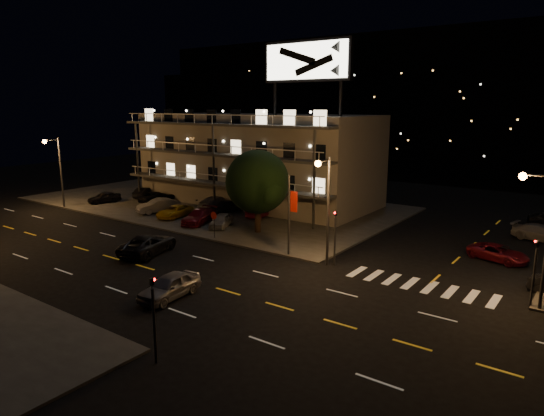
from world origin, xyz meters
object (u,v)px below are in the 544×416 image
Objects in this scene: tree at (257,184)px; road_car_east at (170,286)px; road_car_west at (148,244)px; lot_car_2 at (175,211)px; lot_car_4 at (221,220)px; lot_car_7 at (217,203)px.

tree is 1.72× the size of road_car_east.
road_car_west reaches higher than road_car_east.
lot_car_2 is 21.47m from road_car_east.
road_car_east reaches higher than lot_car_4.
road_car_west is (0.60, -9.36, -0.03)m from lot_car_4.
road_car_east is 9.72m from road_car_west.
tree is 1.37× the size of road_car_west.
tree is 11.19m from road_car_west.
tree is 11.28m from lot_car_2.
tree reaches higher than road_car_west.
lot_car_2 is 6.70m from lot_car_4.
tree reaches higher than road_car_east.
tree reaches higher than lot_car_7.
road_car_west reaches higher than lot_car_2.
lot_car_4 reaches higher than lot_car_2.
road_car_east is at bearing -72.20° from tree.
lot_car_4 is 17.05m from road_car_east.
tree is 1.73× the size of lot_car_2.
lot_car_4 is (-3.89, -0.60, -3.85)m from tree.
lot_car_4 is (6.69, -0.28, 0.04)m from lot_car_2.
lot_car_7 reaches higher than lot_car_4.
road_car_east is at bearing -81.88° from lot_car_4.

